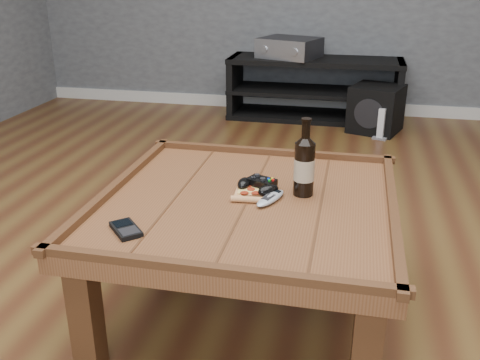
% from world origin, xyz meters
% --- Properties ---
extents(ground, '(6.00, 6.00, 0.00)m').
position_xyz_m(ground, '(0.00, 0.00, 0.00)').
color(ground, '#4A2715').
rests_on(ground, ground).
extents(baseboard, '(5.00, 0.02, 0.10)m').
position_xyz_m(baseboard, '(0.00, 2.99, 0.05)').
color(baseboard, silver).
rests_on(baseboard, ground).
extents(coffee_table, '(1.03, 1.03, 0.48)m').
position_xyz_m(coffee_table, '(0.00, 0.00, 0.39)').
color(coffee_table, brown).
rests_on(coffee_table, ground).
extents(media_console, '(1.40, 0.45, 0.50)m').
position_xyz_m(media_console, '(0.00, 2.75, 0.25)').
color(media_console, black).
rests_on(media_console, ground).
extents(beer_bottle, '(0.07, 0.07, 0.28)m').
position_xyz_m(beer_bottle, '(0.18, 0.09, 0.56)').
color(beer_bottle, black).
rests_on(beer_bottle, coffee_table).
extents(game_controller, '(0.16, 0.15, 0.05)m').
position_xyz_m(game_controller, '(0.02, 0.08, 0.47)').
color(game_controller, black).
rests_on(game_controller, coffee_table).
extents(pizza_slice, '(0.15, 0.23, 0.02)m').
position_xyz_m(pizza_slice, '(0.00, 0.05, 0.46)').
color(pizza_slice, tan).
rests_on(pizza_slice, coffee_table).
extents(smartphone, '(0.13, 0.14, 0.02)m').
position_xyz_m(smartphone, '(-0.31, -0.31, 0.46)').
color(smartphone, black).
rests_on(smartphone, coffee_table).
extents(remote_control, '(0.10, 0.17, 0.02)m').
position_xyz_m(remote_control, '(0.08, 0.00, 0.46)').
color(remote_control, '#A2A9B0').
rests_on(remote_control, coffee_table).
extents(av_receiver, '(0.54, 0.50, 0.16)m').
position_xyz_m(av_receiver, '(-0.22, 2.74, 0.58)').
color(av_receiver, black).
rests_on(av_receiver, media_console).
extents(subwoofer, '(0.45, 0.45, 0.35)m').
position_xyz_m(subwoofer, '(0.50, 2.48, 0.18)').
color(subwoofer, black).
rests_on(subwoofer, ground).
extents(game_console, '(0.15, 0.21, 0.23)m').
position_xyz_m(game_console, '(0.56, 2.33, 0.11)').
color(game_console, slate).
rests_on(game_console, ground).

